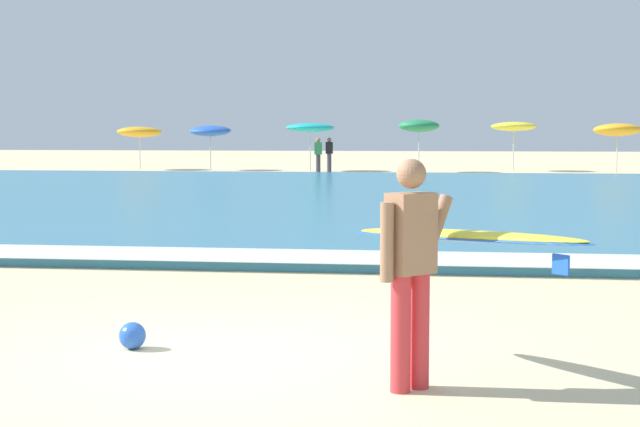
{
  "coord_description": "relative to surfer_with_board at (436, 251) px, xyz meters",
  "views": [
    {
      "loc": [
        1.82,
        -7.96,
        1.94
      ],
      "look_at": [
        0.58,
        1.65,
        1.1
      ],
      "focal_mm": 54.23,
      "sensor_mm": 36.0,
      "label": 1
    }
  ],
  "objects": [
    {
      "name": "beach_umbrella_4",
      "position": [
        3.25,
        38.87,
        1.05
      ],
      "size": [
        2.11,
        2.12,
        2.34
      ],
      "color": "beige",
      "rests_on": "ground"
    },
    {
      "name": "beach_umbrella_2",
      "position": [
        -6.22,
        37.75,
        1.0
      ],
      "size": [
        2.28,
        2.28,
        2.27
      ],
      "color": "beige",
      "rests_on": "ground"
    },
    {
      "name": "sea",
      "position": [
        -1.76,
        19.63,
        -0.96
      ],
      "size": [
        120.0,
        28.0,
        0.14
      ],
      "primitive_type": "cube",
      "color": "teal",
      "rests_on": "ground"
    },
    {
      "name": "beach_ball",
      "position": [
        -2.67,
        0.87,
        -0.91
      ],
      "size": [
        0.24,
        0.24,
        0.24
      ],
      "primitive_type": "sphere",
      "color": "blue",
      "rests_on": "ground"
    },
    {
      "name": "beach_umbrella_0",
      "position": [
        -14.65,
        38.19,
        0.8
      ],
      "size": [
        2.15,
        2.17,
        2.13
      ],
      "color": "beige",
      "rests_on": "ground"
    },
    {
      "name": "beachgoer_near_row_mid",
      "position": [
        -5.54,
        35.43,
        -0.19
      ],
      "size": [
        0.32,
        0.2,
        1.58
      ],
      "color": "#383842",
      "rests_on": "ground"
    },
    {
      "name": "beach_umbrella_5",
      "position": [
        7.7,
        37.28,
        0.9
      ],
      "size": [
        2.1,
        2.14,
        2.29
      ],
      "color": "beige",
      "rests_on": "ground"
    },
    {
      "name": "surf_foam",
      "position": [
        -1.76,
        6.23,
        -0.89
      ],
      "size": [
        120.0,
        1.48,
        0.01
      ],
      "primitive_type": "cube",
      "color": "white",
      "rests_on": "sea"
    },
    {
      "name": "beach_umbrella_3",
      "position": [
        -1.12,
        37.14,
        1.08
      ],
      "size": [
        1.86,
        1.87,
        2.42
      ],
      "color": "beige",
      "rests_on": "ground"
    },
    {
      "name": "beach_umbrella_1",
      "position": [
        -11.1,
        38.04,
        0.85
      ],
      "size": [
        1.98,
        2.01,
        2.19
      ],
      "color": "beige",
      "rests_on": "ground"
    },
    {
      "name": "surfer_with_board",
      "position": [
        0.0,
        0.0,
        0.0
      ],
      "size": [
        1.98,
        2.06,
        1.73
      ],
      "color": "red",
      "rests_on": "ground"
    },
    {
      "name": "beachgoer_near_row_left",
      "position": [
        -5.21,
        36.83,
        -0.19
      ],
      "size": [
        0.32,
        0.2,
        1.58
      ],
      "color": "#383842",
      "rests_on": "ground"
    },
    {
      "name": "ground_plane",
      "position": [
        -1.76,
        0.68,
        -1.03
      ],
      "size": [
        160.0,
        160.0,
        0.0
      ],
      "primitive_type": "plane",
      "color": "beige"
    }
  ]
}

